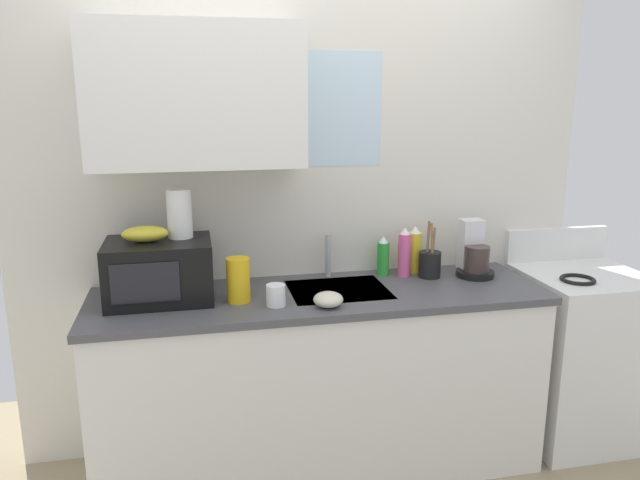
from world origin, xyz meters
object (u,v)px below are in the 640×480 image
dish_soap_bottle_yellow (415,251)px  cereal_canister (238,280)px  microwave (159,271)px  dish_soap_bottle_pink (404,253)px  dish_soap_bottle_green (383,257)px  utensil_crock (430,263)px  small_bowl (328,299)px  banana_bunch (145,234)px  coffee_maker (474,255)px  stove_range (577,353)px  paper_towel_roll (179,213)px  mug_white (276,295)px

dish_soap_bottle_yellow → cereal_canister: 0.96m
microwave → dish_soap_bottle_pink: bearing=5.6°
dish_soap_bottle_green → dish_soap_bottle_yellow: size_ratio=0.83×
utensil_crock → small_bowl: size_ratio=2.23×
banana_bunch → dish_soap_bottle_green: (1.14, 0.16, -0.21)m
microwave → coffee_maker: 1.54m
banana_bunch → dish_soap_bottle_pink: banana_bunch is taller
utensil_crock → dish_soap_bottle_pink: bearing=159.6°
stove_range → dish_soap_bottle_pink: 1.10m
dish_soap_bottle_green → dish_soap_bottle_yellow: bearing=0.3°
microwave → banana_bunch: (-0.05, 0.00, 0.17)m
coffee_maker → small_bowl: bearing=-159.5°
dish_soap_bottle_yellow → cereal_canister: dish_soap_bottle_yellow is taller
microwave → dish_soap_bottle_yellow: bearing=7.4°
stove_range → cereal_canister: (-1.78, -0.05, 0.54)m
coffee_maker → utensil_crock: (-0.23, 0.01, -0.03)m
microwave → dish_soap_bottle_green: 1.11m
paper_towel_roll → microwave: bearing=-152.8°
microwave → mug_white: 0.54m
stove_range → small_bowl: stove_range is taller
paper_towel_roll → mug_white: size_ratio=2.32×
banana_bunch → small_bowl: (0.76, -0.25, -0.27)m
stove_range → banana_bunch: size_ratio=5.40×
banana_bunch → paper_towel_roll: paper_towel_roll is taller
stove_range → dish_soap_bottle_green: 1.18m
microwave → dish_soap_bottle_pink: microwave is taller
dish_soap_bottle_green → small_bowl: size_ratio=1.56×
microwave → utensil_crock: 1.31m
stove_range → paper_towel_roll: 2.18m
mug_white → coffee_maker: bearing=13.3°
microwave → dish_soap_bottle_yellow: microwave is taller
paper_towel_roll → coffee_maker: paper_towel_roll is taller
utensil_crock → dish_soap_bottle_green: bearing=157.1°
dish_soap_bottle_yellow → utensil_crock: size_ratio=0.84×
stove_range → dish_soap_bottle_green: dish_soap_bottle_green is taller
microwave → cereal_canister: bearing=-16.1°
cereal_canister → small_bowl: (0.37, -0.15, -0.07)m
microwave → paper_towel_roll: (0.10, 0.05, 0.24)m
dish_soap_bottle_green → utensil_crock: size_ratio=0.70×
banana_bunch → utensil_crock: size_ratio=0.69×
microwave → paper_towel_roll: size_ratio=2.09×
stove_range → banana_bunch: 2.30m
coffee_maker → dish_soap_bottle_green: size_ratio=1.38×
dish_soap_bottle_yellow → small_bowl: 0.69m
dish_soap_bottle_pink → utensil_crock: 0.14m
banana_bunch → paper_towel_roll: bearing=18.4°
microwave → dish_soap_bottle_green: microwave is taller
paper_towel_roll → dish_soap_bottle_pink: paper_towel_roll is taller
coffee_maker → paper_towel_roll: bearing=-179.7°
dish_soap_bottle_green → cereal_canister: bearing=-160.9°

